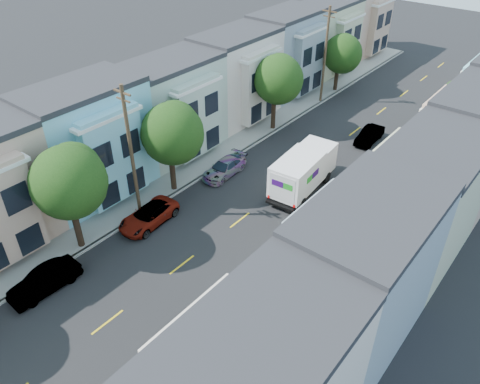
{
  "coord_description": "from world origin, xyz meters",
  "views": [
    {
      "loc": [
        16.88,
        -14.97,
        21.24
      ],
      "look_at": [
        -0.28,
        6.38,
        2.2
      ],
      "focal_mm": 35.0,
      "sensor_mm": 36.0,
      "label": 1
    }
  ],
  "objects_px": {
    "tree_e": "(342,54)",
    "parked_left_d": "(225,168)",
    "tree_c": "(172,134)",
    "tree_b": "(68,182)",
    "parked_right_d": "(415,130)",
    "lead_sedan": "(369,135)",
    "parked_left_b": "(45,281)",
    "tree_d": "(278,79)",
    "utility_pole_far": "(325,56)",
    "parked_right_b": "(197,333)",
    "utility_pole_near": "(131,154)",
    "parked_left_c": "(149,216)",
    "tree_far_r": "(454,97)",
    "fedex_truck": "(303,170)",
    "parked_right_c": "(371,172)"
  },
  "relations": [
    {
      "from": "parked_right_c",
      "to": "parked_right_d",
      "type": "bearing_deg",
      "value": 87.19
    },
    {
      "from": "parked_right_c",
      "to": "parked_left_c",
      "type": "bearing_deg",
      "value": -125.18
    },
    {
      "from": "utility_pole_near",
      "to": "parked_left_c",
      "type": "height_order",
      "value": "utility_pole_near"
    },
    {
      "from": "tree_d",
      "to": "utility_pole_far",
      "type": "distance_m",
      "value": 8.6
    },
    {
      "from": "tree_c",
      "to": "parked_left_d",
      "type": "distance_m",
      "value": 6.34
    },
    {
      "from": "lead_sedan",
      "to": "parked_left_b",
      "type": "relative_size",
      "value": 0.93
    },
    {
      "from": "parked_right_b",
      "to": "parked_right_d",
      "type": "bearing_deg",
      "value": 87.86
    },
    {
      "from": "tree_b",
      "to": "parked_left_b",
      "type": "height_order",
      "value": "tree_b"
    },
    {
      "from": "tree_c",
      "to": "parked_left_c",
      "type": "bearing_deg",
      "value": -71.46
    },
    {
      "from": "tree_e",
      "to": "utility_pole_near",
      "type": "relative_size",
      "value": 0.65
    },
    {
      "from": "tree_c",
      "to": "tree_far_r",
      "type": "relative_size",
      "value": 1.46
    },
    {
      "from": "tree_e",
      "to": "parked_right_b",
      "type": "bearing_deg",
      "value": -72.49
    },
    {
      "from": "tree_b",
      "to": "parked_right_d",
      "type": "distance_m",
      "value": 32.03
    },
    {
      "from": "fedex_truck",
      "to": "parked_right_b",
      "type": "xyz_separation_m",
      "value": [
        3.53,
        -15.93,
        -1.07
      ]
    },
    {
      "from": "tree_e",
      "to": "parked_right_b",
      "type": "xyz_separation_m",
      "value": [
        11.2,
        -35.5,
        -3.62
      ]
    },
    {
      "from": "utility_pole_far",
      "to": "lead_sedan",
      "type": "xyz_separation_m",
      "value": [
        8.27,
        -5.1,
        -4.48
      ]
    },
    {
      "from": "tree_c",
      "to": "tree_d",
      "type": "xyz_separation_m",
      "value": [
        -0.0,
        13.58,
        0.05
      ]
    },
    {
      "from": "tree_far_r",
      "to": "utility_pole_near",
      "type": "bearing_deg",
      "value": -115.79
    },
    {
      "from": "tree_e",
      "to": "parked_left_d",
      "type": "height_order",
      "value": "tree_e"
    },
    {
      "from": "fedex_truck",
      "to": "parked_left_c",
      "type": "height_order",
      "value": "fedex_truck"
    },
    {
      "from": "tree_d",
      "to": "utility_pole_near",
      "type": "height_order",
      "value": "utility_pole_near"
    },
    {
      "from": "parked_right_c",
      "to": "parked_right_b",
      "type": "bearing_deg",
      "value": -92.81
    },
    {
      "from": "utility_pole_far",
      "to": "parked_left_b",
      "type": "height_order",
      "value": "utility_pole_far"
    },
    {
      "from": "tree_c",
      "to": "parked_left_d",
      "type": "xyz_separation_m",
      "value": [
        1.4,
        4.26,
        -4.48
      ]
    },
    {
      "from": "tree_e",
      "to": "parked_left_d",
      "type": "relative_size",
      "value": 1.51
    },
    {
      "from": "lead_sedan",
      "to": "parked_left_d",
      "type": "xyz_separation_m",
      "value": [
        -6.87,
        -12.83,
        -0.02
      ]
    },
    {
      "from": "tree_e",
      "to": "tree_far_r",
      "type": "distance_m",
      "value": 13.44
    },
    {
      "from": "tree_b",
      "to": "tree_c",
      "type": "height_order",
      "value": "tree_b"
    },
    {
      "from": "tree_b",
      "to": "tree_far_r",
      "type": "height_order",
      "value": "tree_b"
    },
    {
      "from": "tree_e",
      "to": "tree_far_r",
      "type": "bearing_deg",
      "value": -10.55
    },
    {
      "from": "utility_pole_far",
      "to": "parked_right_c",
      "type": "xyz_separation_m",
      "value": [
        11.2,
        -10.91,
        -4.46
      ]
    },
    {
      "from": "tree_c",
      "to": "tree_e",
      "type": "xyz_separation_m",
      "value": [
        -0.0,
        25.95,
        -0.75
      ]
    },
    {
      "from": "tree_c",
      "to": "lead_sedan",
      "type": "height_order",
      "value": "tree_c"
    },
    {
      "from": "lead_sedan",
      "to": "parked_left_c",
      "type": "xyz_separation_m",
      "value": [
        -6.87,
        -21.27,
        -0.01
      ]
    },
    {
      "from": "utility_pole_far",
      "to": "parked_left_c",
      "type": "xyz_separation_m",
      "value": [
        1.4,
        -26.37,
        -4.5
      ]
    },
    {
      "from": "parked_left_b",
      "to": "parked_right_d",
      "type": "distance_m",
      "value": 34.78
    },
    {
      "from": "tree_e",
      "to": "fedex_truck",
      "type": "height_order",
      "value": "tree_e"
    },
    {
      "from": "lead_sedan",
      "to": "utility_pole_near",
      "type": "bearing_deg",
      "value": -114.13
    },
    {
      "from": "lead_sedan",
      "to": "parked_right_b",
      "type": "bearing_deg",
      "value": -86.27
    },
    {
      "from": "tree_e",
      "to": "parked_left_d",
      "type": "bearing_deg",
      "value": -86.3
    },
    {
      "from": "utility_pole_near",
      "to": "parked_right_c",
      "type": "xyz_separation_m",
      "value": [
        11.2,
        15.09,
        -4.46
      ]
    },
    {
      "from": "tree_c",
      "to": "tree_d",
      "type": "distance_m",
      "value": 13.58
    },
    {
      "from": "tree_d",
      "to": "parked_left_d",
      "type": "height_order",
      "value": "tree_d"
    },
    {
      "from": "utility_pole_near",
      "to": "lead_sedan",
      "type": "bearing_deg",
      "value": 68.42
    },
    {
      "from": "tree_c",
      "to": "parked_left_b",
      "type": "height_order",
      "value": "tree_c"
    },
    {
      "from": "tree_far_r",
      "to": "tree_d",
      "type": "bearing_deg",
      "value": -143.1
    },
    {
      "from": "parked_right_c",
      "to": "tree_c",
      "type": "bearing_deg",
      "value": -137.61
    },
    {
      "from": "tree_d",
      "to": "tree_e",
      "type": "xyz_separation_m",
      "value": [
        -0.0,
        12.37,
        -0.8
      ]
    },
    {
      "from": "utility_pole_far",
      "to": "parked_left_c",
      "type": "relative_size",
      "value": 2.12
    },
    {
      "from": "parked_left_b",
      "to": "parked_right_d",
      "type": "bearing_deg",
      "value": 75.38
    }
  ]
}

